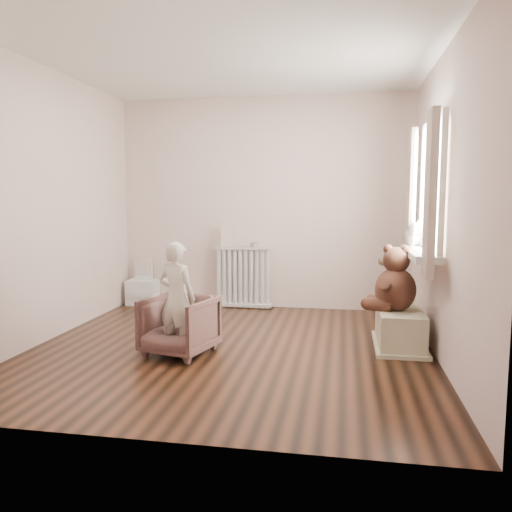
% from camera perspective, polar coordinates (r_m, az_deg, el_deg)
% --- Properties ---
extents(floor, '(3.60, 3.60, 0.01)m').
position_cam_1_polar(floor, '(4.65, -2.83, -10.44)').
color(floor, black).
rests_on(floor, ground).
extents(ceiling, '(3.60, 3.60, 0.01)m').
position_cam_1_polar(ceiling, '(4.61, -3.03, 22.16)').
color(ceiling, white).
rests_on(ceiling, ground).
extents(back_wall, '(3.60, 0.02, 2.60)m').
position_cam_1_polar(back_wall, '(6.21, 0.80, 6.02)').
color(back_wall, beige).
rests_on(back_wall, ground).
extents(front_wall, '(3.60, 0.02, 2.60)m').
position_cam_1_polar(front_wall, '(2.72, -11.46, 5.18)').
color(front_wall, beige).
rests_on(front_wall, ground).
extents(left_wall, '(0.02, 3.60, 2.60)m').
position_cam_1_polar(left_wall, '(5.16, -22.92, 5.39)').
color(left_wall, beige).
rests_on(left_wall, ground).
extents(right_wall, '(0.02, 3.60, 2.60)m').
position_cam_1_polar(right_wall, '(4.41, 20.64, 5.38)').
color(right_wall, beige).
rests_on(right_wall, ground).
extents(window, '(0.03, 0.90, 1.10)m').
position_cam_1_polar(window, '(4.70, 19.56, 7.30)').
color(window, white).
rests_on(window, right_wall).
extents(window_sill, '(0.22, 1.10, 0.06)m').
position_cam_1_polar(window_sill, '(4.71, 18.21, 0.27)').
color(window_sill, silver).
rests_on(window_sill, right_wall).
extents(curtain_left, '(0.06, 0.26, 1.30)m').
position_cam_1_polar(curtain_left, '(4.12, 19.32, 6.63)').
color(curtain_left, '#B8A692').
rests_on(curtain_left, right_wall).
extents(curtain_right, '(0.06, 0.26, 1.30)m').
position_cam_1_polar(curtain_right, '(5.24, 17.31, 6.61)').
color(curtain_right, '#B8A692').
rests_on(curtain_right, right_wall).
extents(radiator, '(0.73, 0.14, 0.77)m').
position_cam_1_polar(radiator, '(6.21, -1.51, -2.41)').
color(radiator, silver).
rests_on(radiator, floor).
extents(paper_doll, '(0.16, 0.01, 0.27)m').
position_cam_1_polar(paper_doll, '(6.20, -3.30, 2.30)').
color(paper_doll, beige).
rests_on(paper_doll, radiator).
extents(tin_a, '(0.10, 0.10, 0.06)m').
position_cam_1_polar(tin_a, '(6.14, -0.22, 1.30)').
color(tin_a, '#A59E8C').
rests_on(tin_a, radiator).
extents(toy_vanity, '(0.37, 0.26, 0.58)m').
position_cam_1_polar(toy_vanity, '(6.59, -12.87, -3.06)').
color(toy_vanity, silver).
rests_on(toy_vanity, floor).
extents(armchair, '(0.68, 0.69, 0.51)m').
position_cam_1_polar(armchair, '(4.46, -8.76, -7.82)').
color(armchair, brown).
rests_on(armchair, floor).
extents(child, '(0.41, 0.32, 0.98)m').
position_cam_1_polar(child, '(4.36, -9.03, -4.77)').
color(child, silver).
rests_on(child, armchair).
extents(toy_bench, '(0.40, 0.75, 0.35)m').
position_cam_1_polar(toy_bench, '(4.81, 16.12, -7.63)').
color(toy_bench, beige).
rests_on(toy_bench, floor).
extents(teddy_bear, '(0.56, 0.48, 0.59)m').
position_cam_1_polar(teddy_bear, '(4.68, 15.69, -2.15)').
color(teddy_bear, '#351B12').
rests_on(teddy_bear, toy_bench).
extents(plush_cat, '(0.27, 0.33, 0.24)m').
position_cam_1_polar(plush_cat, '(5.09, 17.51, 2.22)').
color(plush_cat, gray).
rests_on(plush_cat, window_sill).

